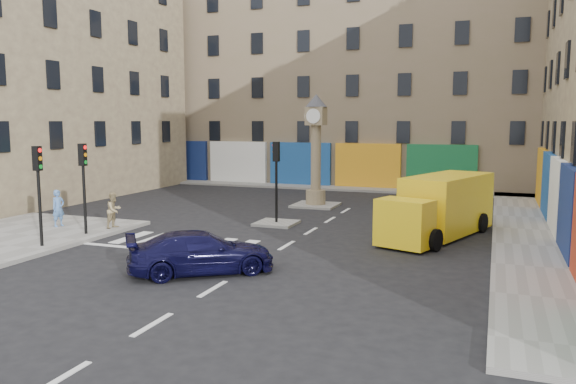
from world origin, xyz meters
The scene contains 15 objects.
ground centered at (0.00, 0.00, 0.00)m, with size 120.00×120.00×0.00m, color black.
sidewalk_right centered at (8.70, 10.00, 0.07)m, with size 2.60×30.00×0.15m, color gray.
sidewalk_far centered at (-4.00, 22.20, 0.07)m, with size 32.00×2.40×0.15m, color gray.
island_near centered at (-2.00, 8.00, 0.06)m, with size 1.80×1.80×0.12m, color gray.
island_far centered at (-2.00, 14.00, 0.06)m, with size 2.40×2.40×0.12m, color gray.
building_far centered at (-4.00, 28.00, 8.50)m, with size 32.00×10.00×17.00m, color #7D6953.
building_left centered at (-19.00, 12.00, 7.50)m, with size 8.00×20.00×15.00m, color tan.
traffic_light_left_near centered at (-8.30, 0.20, 2.62)m, with size 0.28×0.22×3.70m.
traffic_light_left_far centered at (-8.30, 2.60, 2.62)m, with size 0.28×0.22×3.70m.
traffic_light_island centered at (-2.00, 8.00, 2.59)m, with size 0.28×0.22×3.70m.
clock_pillar centered at (-2.00, 14.00, 3.55)m, with size 1.20×1.20×6.10m.
navy_sedan centered at (-1.15, -0.58, 0.66)m, with size 1.85×4.56×1.32m, color black.
yellow_van centered at (5.33, 7.86, 1.24)m, with size 4.19×7.15×2.50m.
pedestrian_blue centered at (-10.53, 3.51, 0.96)m, with size 0.59×0.39×1.62m, color #5480C0.
pedestrian_tan centered at (-8.00, 4.06, 0.93)m, with size 0.76×0.59×1.56m, color tan.
Camera 1 is at (7.40, -15.77, 4.76)m, focal length 35.00 mm.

